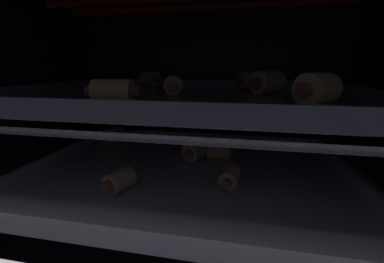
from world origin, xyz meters
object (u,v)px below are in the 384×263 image
(baking_tray_upper, at_px, (189,95))
(pig_in_blanket_lower_5, at_px, (218,152))
(oven_rack_upper, at_px, (189,100))
(pig_in_blanket_upper_3, at_px, (317,89))
(pig_in_blanket_lower_1, at_px, (119,132))
(pig_in_blanket_upper_1, at_px, (113,91))
(pig_in_blanket_lower_3, at_px, (195,151))
(baking_tray_lower, at_px, (189,172))
(pig_in_blanket_lower_0, at_px, (108,137))
(pig_in_blanket_lower_2, at_px, (230,177))
(pig_in_blanket_upper_0, at_px, (173,85))
(pig_in_blanket_upper_2, at_px, (150,79))
(pig_in_blanket_upper_5, at_px, (268,82))
(pig_in_blanket_upper_4, at_px, (252,80))
(pig_in_blanket_lower_4, at_px, (120,180))
(oven_rack_lower, at_px, (189,178))

(baking_tray_upper, bearing_deg, pig_in_blanket_lower_5, 53.27)
(oven_rack_upper, relative_size, pig_in_blanket_upper_3, 11.39)
(pig_in_blanket_lower_1, xyz_separation_m, pig_in_blanket_upper_1, (0.13, -0.24, 0.12))
(pig_in_blanket_lower_3, xyz_separation_m, baking_tray_upper, (-0.00, -0.04, 0.10))
(baking_tray_lower, bearing_deg, pig_in_blanket_lower_0, 154.19)
(pig_in_blanket_lower_0, bearing_deg, pig_in_blanket_lower_5, -9.12)
(pig_in_blanket_upper_1, bearing_deg, pig_in_blanket_lower_5, 58.63)
(pig_in_blanket_lower_1, bearing_deg, baking_tray_lower, -35.26)
(pig_in_blanket_lower_2, height_order, pig_in_blanket_upper_0, pig_in_blanket_upper_0)
(pig_in_blanket_lower_5, bearing_deg, oven_rack_upper, -126.73)
(pig_in_blanket_upper_0, bearing_deg, pig_in_blanket_lower_3, 69.66)
(pig_in_blanket_upper_2, distance_m, pig_in_blanket_upper_5, 0.24)
(pig_in_blanket_upper_2, xyz_separation_m, pig_in_blanket_upper_3, (0.26, -0.21, 0.00))
(pig_in_blanket_upper_2, bearing_deg, pig_in_blanket_upper_4, -11.17)
(pig_in_blanket_lower_2, xyz_separation_m, pig_in_blanket_upper_2, (-0.17, 0.17, 0.12))
(pig_in_blanket_lower_1, distance_m, pig_in_blanket_upper_5, 0.34)
(pig_in_blanket_upper_3, bearing_deg, pig_in_blanket_lower_3, 139.49)
(oven_rack_upper, relative_size, baking_tray_upper, 1.18)
(oven_rack_upper, bearing_deg, pig_in_blanket_lower_4, -131.70)
(pig_in_blanket_lower_0, distance_m, pig_in_blanket_lower_3, 0.20)
(pig_in_blanket_lower_5, distance_m, pig_in_blanket_upper_2, 0.20)
(pig_in_blanket_lower_0, xyz_separation_m, pig_in_blanket_lower_1, (0.00, 0.04, -0.00))
(pig_in_blanket_lower_1, height_order, baking_tray_upper, baking_tray_upper)
(oven_rack_upper, relative_size, pig_in_blanket_upper_2, 11.25)
(oven_rack_lower, relative_size, pig_in_blanket_lower_3, 12.62)
(oven_rack_lower, height_order, pig_in_blanket_lower_3, pig_in_blanket_lower_3)
(oven_rack_lower, bearing_deg, pig_in_blanket_lower_1, 144.74)
(baking_tray_upper, relative_size, pig_in_blanket_upper_2, 9.51)
(pig_in_blanket_lower_5, bearing_deg, pig_in_blanket_upper_5, -27.49)
(oven_rack_upper, xyz_separation_m, pig_in_blanket_upper_0, (-0.02, -0.02, 0.02))
(pig_in_blanket_upper_2, height_order, pig_in_blanket_upper_3, pig_in_blanket_upper_3)
(pig_in_blanket_lower_0, distance_m, pig_in_blanket_upper_1, 0.27)
(pig_in_blanket_lower_3, xyz_separation_m, pig_in_blanket_upper_3, (0.15, -0.13, 0.12))
(pig_in_blanket_lower_3, bearing_deg, pig_in_blanket_upper_0, -110.34)
(pig_in_blanket_lower_4, xyz_separation_m, pig_in_blanket_upper_5, (0.19, 0.10, 0.12))
(oven_rack_lower, bearing_deg, pig_in_blanket_lower_3, 87.67)
(baking_tray_upper, bearing_deg, oven_rack_upper, -90.00)
(pig_in_blanket_lower_4, xyz_separation_m, pig_in_blanket_lower_5, (0.12, 0.14, -0.00))
(pig_in_blanket_lower_0, bearing_deg, pig_in_blanket_upper_4, -1.07)
(pig_in_blanket_lower_3, height_order, pig_in_blanket_upper_4, pig_in_blanket_upper_4)
(pig_in_blanket_lower_1, xyz_separation_m, pig_in_blanket_upper_2, (0.08, -0.01, 0.12))
(pig_in_blanket_upper_3, xyz_separation_m, pig_in_blanket_upper_5, (-0.04, 0.10, 0.00))
(pig_in_blanket_upper_3, bearing_deg, pig_in_blanket_upper_4, 107.84)
(baking_tray_lower, relative_size, pig_in_blanket_lower_1, 10.13)
(pig_in_blanket_upper_5, bearing_deg, pig_in_blanket_lower_0, 166.29)
(pig_in_blanket_lower_3, relative_size, pig_in_blanket_upper_4, 0.80)
(pig_in_blanket_lower_4, height_order, pig_in_blanket_upper_4, pig_in_blanket_upper_4)
(baking_tray_upper, distance_m, pig_in_blanket_upper_5, 0.11)
(oven_rack_lower, bearing_deg, baking_tray_upper, -90.00)
(oven_rack_lower, distance_m, pig_in_blanket_upper_3, 0.23)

